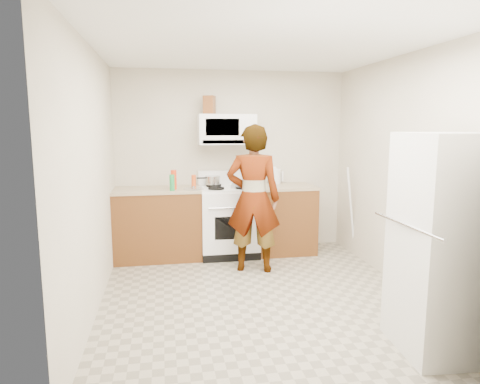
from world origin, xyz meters
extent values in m
plane|color=gray|center=(0.00, 0.00, 0.00)|extent=(3.60, 3.60, 0.00)
cube|color=beige|center=(0.00, 1.79, 1.25)|extent=(3.20, 0.02, 2.50)
cube|color=beige|center=(1.59, 0.00, 1.25)|extent=(0.02, 3.60, 2.50)
cube|color=brown|center=(-1.04, 1.49, 0.45)|extent=(1.12, 0.62, 0.90)
cube|color=tan|center=(-1.04, 1.49, 0.92)|extent=(1.14, 0.64, 0.03)
cube|color=brown|center=(0.68, 1.49, 0.45)|extent=(0.80, 0.62, 0.90)
cube|color=tan|center=(0.68, 1.49, 0.92)|extent=(0.82, 0.64, 0.03)
cube|color=white|center=(-0.10, 1.48, 0.45)|extent=(0.76, 0.65, 0.90)
cube|color=white|center=(-0.10, 1.48, 0.92)|extent=(0.76, 0.62, 0.03)
cube|color=white|center=(-0.10, 1.76, 1.03)|extent=(0.76, 0.08, 0.20)
cube|color=white|center=(-0.10, 1.61, 1.70)|extent=(0.76, 0.38, 0.40)
imported|color=tan|center=(0.10, 0.80, 0.88)|extent=(0.74, 0.58, 1.77)
cube|color=silver|center=(1.19, -1.30, 0.85)|extent=(0.75, 0.75, 1.70)
cylinder|color=white|center=(0.60, 1.70, 1.04)|extent=(0.20, 0.20, 0.21)
cube|color=brown|center=(-0.33, 1.62, 2.02)|extent=(0.18, 0.18, 0.24)
cylinder|color=#B3B4B8|center=(-0.29, 1.64, 1.01)|extent=(0.24, 0.24, 0.11)
cube|color=silver|center=(0.06, 1.39, 0.96)|extent=(0.29, 0.23, 0.05)
cylinder|color=red|center=(-0.82, 1.40, 1.06)|extent=(0.09, 0.09, 0.25)
cylinder|color=#D04917|center=(-0.56, 1.41, 1.03)|extent=(0.07, 0.07, 0.18)
cylinder|color=#18883E|center=(-0.85, 1.28, 1.04)|extent=(0.07, 0.07, 0.20)
cylinder|color=white|center=(-0.57, 1.35, 0.94)|extent=(0.29, 0.29, 0.01)
cylinder|color=white|center=(1.54, 1.19, 0.61)|extent=(0.24, 0.15, 1.20)
camera|label=1|loc=(-0.94, -4.13, 1.75)|focal=32.00mm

